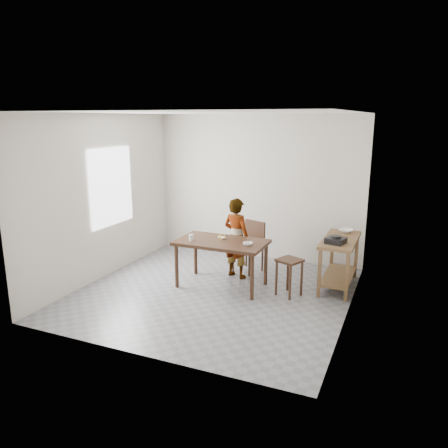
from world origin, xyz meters
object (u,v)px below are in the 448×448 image
at_px(dining_table, 222,264).
at_px(dining_chair, 248,247).
at_px(prep_counter, 339,263).
at_px(stool, 289,277).
at_px(child, 237,238).

distance_m(dining_table, dining_chair, 0.83).
bearing_deg(prep_counter, stool, -134.56).
relative_size(prep_counter, stool, 2.09).
bearing_deg(prep_counter, child, -172.68).
xyz_separation_m(prep_counter, stool, (-0.63, -0.64, -0.11)).
distance_m(dining_table, prep_counter, 1.86).
distance_m(child, dining_chair, 0.41).
bearing_deg(dining_table, child, 82.77).
xyz_separation_m(dining_table, child, (0.06, 0.49, 0.30)).
distance_m(prep_counter, dining_chair, 1.58).
distance_m(child, stool, 1.18).
height_order(prep_counter, dining_chair, dining_chair).
height_order(child, dining_chair, child).
height_order(child, stool, child).
bearing_deg(stool, dining_table, -176.98).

